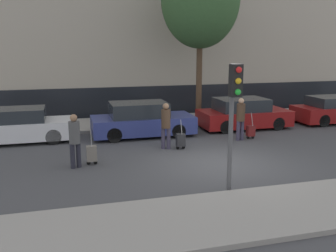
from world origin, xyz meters
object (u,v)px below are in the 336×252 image
(parked_car_0, at_px, (20,126))
(parked_bicycle, at_px, (147,112))
(trolley_left, at_px, (92,154))
(bare_tree_near_crossing, at_px, (200,0))
(pedestrian_left, at_px, (75,138))
(parked_car_1, at_px, (142,120))
(trolley_right, at_px, (251,131))
(pedestrian_right, at_px, (241,116))
(trolley_center, at_px, (181,140))
(traffic_light, at_px, (234,102))
(pedestrian_center, at_px, (166,123))
(parked_car_2, at_px, (243,114))
(parked_car_3, at_px, (336,110))

(parked_car_0, relative_size, parked_bicycle, 2.23)
(trolley_left, relative_size, bare_tree_near_crossing, 0.15)
(parked_car_0, relative_size, pedestrian_left, 2.30)
(parked_car_1, relative_size, parked_bicycle, 2.42)
(trolley_right, bearing_deg, pedestrian_right, -167.84)
(trolley_center, distance_m, bare_tree_near_crossing, 7.31)
(trolley_right, height_order, traffic_light, traffic_light)
(parked_bicycle, distance_m, bare_tree_near_crossing, 5.96)
(bare_tree_near_crossing, bearing_deg, traffic_light, -104.46)
(trolley_left, height_order, traffic_light, traffic_light)
(parked_car_0, height_order, trolley_left, parked_car_0)
(parked_car_0, relative_size, pedestrian_right, 2.28)
(pedestrian_left, bearing_deg, trolley_right, 173.13)
(parked_car_1, height_order, trolley_right, parked_car_1)
(parked_car_0, height_order, pedestrian_center, pedestrian_center)
(parked_car_1, bearing_deg, bare_tree_near_crossing, 29.28)
(parked_car_2, bearing_deg, trolley_left, -152.68)
(trolley_center, height_order, parked_bicycle, trolley_center)
(pedestrian_right, distance_m, traffic_light, 5.86)
(traffic_light, distance_m, bare_tree_near_crossing, 9.56)
(trolley_left, relative_size, traffic_light, 0.35)
(parked_car_2, height_order, bare_tree_near_crossing, bare_tree_near_crossing)
(trolley_right, height_order, bare_tree_near_crossing, bare_tree_near_crossing)
(pedestrian_left, xyz_separation_m, trolley_right, (7.08, 1.96, -0.64))
(trolley_left, bearing_deg, pedestrian_right, 15.18)
(parked_car_3, distance_m, parked_bicycle, 9.47)
(pedestrian_left, bearing_deg, parked_car_3, 174.67)
(parked_car_0, distance_m, bare_tree_near_crossing, 9.73)
(trolley_center, bearing_deg, trolley_left, -163.32)
(trolley_right, xyz_separation_m, parked_bicycle, (-3.39, 4.59, 0.16))
(parked_car_0, distance_m, parked_car_1, 4.87)
(bare_tree_near_crossing, bearing_deg, pedestrian_left, -137.95)
(trolley_left, bearing_deg, parked_car_2, 27.32)
(trolley_left, bearing_deg, pedestrian_left, -157.70)
(parked_car_0, distance_m, trolley_center, 6.45)
(parked_car_0, distance_m, parked_bicycle, 6.27)
(parked_car_2, distance_m, parked_bicycle, 4.80)
(parked_car_0, bearing_deg, traffic_light, -50.51)
(pedestrian_left, bearing_deg, traffic_light, 118.26)
(parked_car_0, xyz_separation_m, parked_car_1, (4.86, -0.27, 0.03))
(parked_car_2, height_order, trolley_center, parked_car_2)
(traffic_light, bearing_deg, trolley_right, 57.63)
(pedestrian_left, height_order, trolley_left, pedestrian_left)
(parked_car_2, bearing_deg, parked_car_0, 179.91)
(parked_bicycle, bearing_deg, pedestrian_left, -119.40)
(parked_car_3, height_order, pedestrian_center, pedestrian_center)
(parked_car_2, bearing_deg, pedestrian_left, -153.00)
(trolley_center, bearing_deg, parked_car_0, 154.81)
(parked_car_3, height_order, trolley_center, parked_car_3)
(trolley_left, bearing_deg, trolley_right, 14.94)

